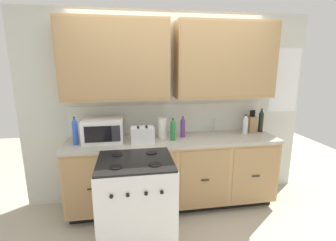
# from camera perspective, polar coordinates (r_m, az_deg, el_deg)

# --- Properties ---
(ground_plane) EXTENTS (8.00, 8.00, 0.00)m
(ground_plane) POSITION_cam_1_polar(r_m,az_deg,el_deg) (3.27, 2.29, -21.78)
(ground_plane) COLOR #B2A893
(wall_unit) EXTENTS (3.85, 0.40, 2.53)m
(wall_unit) POSITION_cam_1_polar(r_m,az_deg,el_deg) (3.19, 0.78, 9.50)
(wall_unit) COLOR silver
(wall_unit) RESTS_ON ground_plane
(counter_run) EXTENTS (2.68, 0.64, 0.94)m
(counter_run) POSITION_cam_1_polar(r_m,az_deg,el_deg) (3.29, 1.33, -11.92)
(counter_run) COLOR black
(counter_run) RESTS_ON ground_plane
(stove_range) EXTENTS (0.76, 0.68, 0.95)m
(stove_range) POSITION_cam_1_polar(r_m,az_deg,el_deg) (2.69, -7.38, -18.37)
(stove_range) COLOR white
(stove_range) RESTS_ON ground_plane
(microwave) EXTENTS (0.48, 0.37, 0.28)m
(microwave) POSITION_cam_1_polar(r_m,az_deg,el_deg) (3.10, -14.90, -2.17)
(microwave) COLOR white
(microwave) RESTS_ON counter_run
(toaster) EXTENTS (0.28, 0.18, 0.19)m
(toaster) POSITION_cam_1_polar(r_m,az_deg,el_deg) (2.98, -5.96, -3.31)
(toaster) COLOR white
(toaster) RESTS_ON counter_run
(knife_block) EXTENTS (0.11, 0.14, 0.31)m
(knife_block) POSITION_cam_1_polar(r_m,az_deg,el_deg) (3.61, 18.85, -0.73)
(knife_block) COLOR #9C794E
(knife_block) RESTS_ON counter_run
(sink_faucet) EXTENTS (0.02, 0.02, 0.20)m
(sink_faucet) POSITION_cam_1_polar(r_m,az_deg,el_deg) (3.45, 10.72, -1.12)
(sink_faucet) COLOR #B2B5BA
(sink_faucet) RESTS_ON counter_run
(paper_towel_roll) EXTENTS (0.12, 0.12, 0.26)m
(paper_towel_roll) POSITION_cam_1_polar(r_m,az_deg,el_deg) (3.15, -1.31, -1.71)
(paper_towel_roll) COLOR white
(paper_towel_roll) RESTS_ON counter_run
(bottle_violet) EXTENTS (0.06, 0.06, 0.28)m
(bottle_violet) POSITION_cam_1_polar(r_m,az_deg,el_deg) (3.17, 3.45, -1.50)
(bottle_violet) COLOR #663384
(bottle_violet) RESTS_ON counter_run
(bottle_green) EXTENTS (0.06, 0.06, 0.28)m
(bottle_green) POSITION_cam_1_polar(r_m,az_deg,el_deg) (3.04, 1.13, -2.12)
(bottle_green) COLOR #237A38
(bottle_green) RESTS_ON counter_run
(bottle_clear) EXTENTS (0.07, 0.07, 0.27)m
(bottle_clear) POSITION_cam_1_polar(r_m,az_deg,el_deg) (3.47, 17.60, -0.88)
(bottle_clear) COLOR silver
(bottle_clear) RESTS_ON counter_run
(bottle_dark) EXTENTS (0.07, 0.07, 0.33)m
(bottle_dark) POSITION_cam_1_polar(r_m,az_deg,el_deg) (3.65, 20.85, -0.01)
(bottle_dark) COLOR black
(bottle_dark) RESTS_ON counter_run
(bottle_blue) EXTENTS (0.06, 0.06, 0.34)m
(bottle_blue) POSITION_cam_1_polar(r_m,az_deg,el_deg) (3.07, -20.83, -2.32)
(bottle_blue) COLOR blue
(bottle_blue) RESTS_ON counter_run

